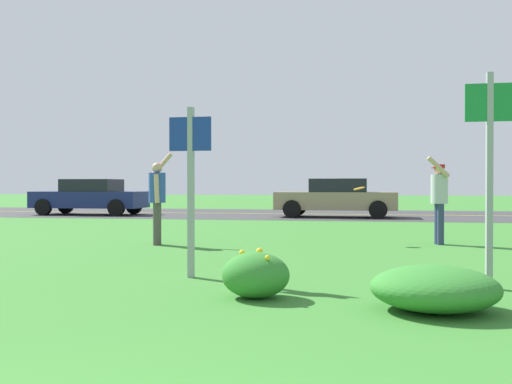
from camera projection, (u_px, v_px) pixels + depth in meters
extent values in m
plane|color=#387A2D|center=(313.00, 241.00, 12.97)|extent=(120.00, 120.00, 0.00)
cube|color=#38383A|center=(340.00, 214.00, 24.56)|extent=(120.00, 9.04, 0.01)
cube|color=yellow|center=(340.00, 214.00, 24.56)|extent=(120.00, 0.16, 0.00)
ellipsoid|color=#337F2D|center=(256.00, 275.00, 6.39)|extent=(0.73, 0.67, 0.49)
sphere|color=yellow|center=(259.00, 251.00, 6.66)|extent=(0.07, 0.07, 0.07)
sphere|color=yellow|center=(244.00, 258.00, 6.63)|extent=(0.07, 0.07, 0.07)
sphere|color=yellow|center=(267.00, 258.00, 6.19)|extent=(0.05, 0.05, 0.05)
sphere|color=yellow|center=(242.00, 253.00, 6.58)|extent=(0.07, 0.07, 0.07)
ellipsoid|color=#337F2D|center=(435.00, 288.00, 5.73)|extent=(1.23, 1.16, 0.44)
sphere|color=yellow|center=(449.00, 275.00, 5.60)|extent=(0.07, 0.07, 0.07)
sphere|color=yellow|center=(424.00, 290.00, 5.45)|extent=(0.06, 0.06, 0.06)
sphere|color=yellow|center=(419.00, 280.00, 5.69)|extent=(0.07, 0.07, 0.07)
sphere|color=yellow|center=(395.00, 273.00, 6.07)|extent=(0.06, 0.06, 0.06)
sphere|color=yellow|center=(400.00, 277.00, 6.22)|extent=(0.07, 0.07, 0.07)
cube|color=#93969B|center=(191.00, 192.00, 7.82)|extent=(0.07, 0.10, 2.22)
cube|color=navy|center=(190.00, 134.00, 7.78)|extent=(0.56, 0.03, 0.44)
cube|color=#93969B|center=(489.00, 181.00, 6.96)|extent=(0.07, 0.10, 2.51)
cube|color=#197F38|center=(490.00, 102.00, 6.92)|extent=(0.56, 0.03, 0.44)
cylinder|color=#2D4C9E|center=(157.00, 188.00, 12.09)|extent=(0.34, 0.34, 0.60)
sphere|color=tan|center=(157.00, 168.00, 12.08)|extent=(0.21, 0.21, 0.21)
cylinder|color=#4C4742|center=(158.00, 223.00, 12.18)|extent=(0.14, 0.14, 0.85)
cylinder|color=#4C4742|center=(157.00, 224.00, 12.01)|extent=(0.14, 0.14, 0.85)
cylinder|color=tan|center=(162.00, 164.00, 12.28)|extent=(0.45, 0.18, 0.49)
cylinder|color=tan|center=(157.00, 189.00, 11.89)|extent=(0.13, 0.11, 0.57)
cylinder|color=#B2B2B7|center=(439.00, 189.00, 12.17)|extent=(0.34, 0.34, 0.59)
sphere|color=tan|center=(439.00, 170.00, 12.16)|extent=(0.21, 0.21, 0.21)
cylinder|color=navy|center=(440.00, 224.00, 12.09)|extent=(0.14, 0.14, 0.83)
cylinder|color=navy|center=(438.00, 224.00, 12.26)|extent=(0.14, 0.14, 0.83)
cylinder|color=tan|center=(438.00, 167.00, 11.96)|extent=(0.48, 0.18, 0.44)
cylinder|color=tan|center=(435.00, 190.00, 12.36)|extent=(0.13, 0.11, 0.56)
cylinder|color=red|center=(439.00, 166.00, 12.16)|extent=(0.22, 0.22, 0.07)
cylinder|color=red|center=(435.00, 168.00, 12.16)|extent=(0.16, 0.16, 0.02)
cylinder|color=orange|center=(359.00, 188.00, 12.31)|extent=(0.23, 0.23, 0.09)
torus|color=orange|center=(359.00, 189.00, 12.31)|extent=(0.24, 0.23, 0.09)
cube|color=#937F60|center=(336.00, 201.00, 22.56)|extent=(4.50, 1.82, 0.66)
cube|color=black|center=(339.00, 186.00, 22.54)|extent=(2.10, 1.64, 0.52)
cylinder|color=black|center=(292.00, 209.00, 21.98)|extent=(0.66, 0.22, 0.66)
cylinder|color=black|center=(298.00, 207.00, 23.73)|extent=(0.66, 0.22, 0.66)
cylinder|color=black|center=(378.00, 210.00, 21.40)|extent=(0.66, 0.22, 0.66)
cylinder|color=black|center=(377.00, 208.00, 23.15)|extent=(0.66, 0.22, 0.66)
cube|color=navy|center=(90.00, 200.00, 24.44)|extent=(4.50, 1.82, 0.66)
cube|color=black|center=(92.00, 186.00, 24.41)|extent=(2.10, 1.64, 0.52)
cylinder|color=black|center=(43.00, 207.00, 23.86)|extent=(0.66, 0.22, 0.66)
cylinder|color=black|center=(66.00, 206.00, 25.61)|extent=(0.66, 0.22, 0.66)
cylinder|color=black|center=(116.00, 208.00, 23.28)|extent=(0.66, 0.22, 0.66)
cylinder|color=black|center=(134.00, 206.00, 25.03)|extent=(0.66, 0.22, 0.66)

